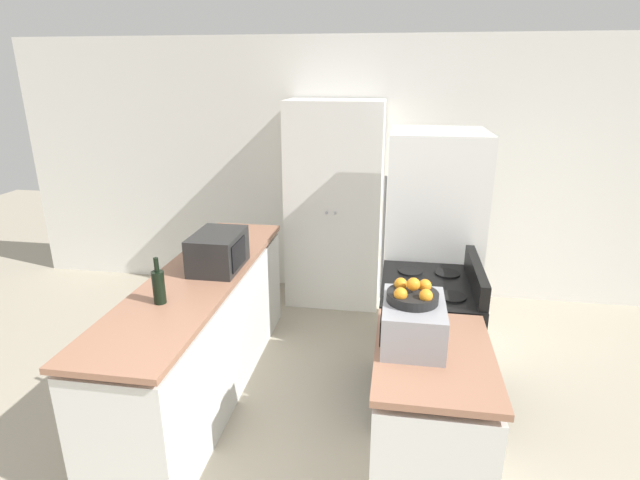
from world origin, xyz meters
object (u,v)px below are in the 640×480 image
object	(u,v)px
wine_bottle	(159,286)
pantry_cabinet	(335,205)
microwave	(218,251)
toaster_oven	(413,323)
stove	(426,343)
refrigerator	(431,244)
fruit_bowl	(413,294)

from	to	relation	value
wine_bottle	pantry_cabinet	bearing A→B (deg)	69.76
microwave	toaster_oven	distance (m)	1.59
stove	microwave	xyz separation A→B (m)	(-1.49, 0.05, 0.58)
refrigerator	microwave	bearing A→B (deg)	-153.31
pantry_cabinet	toaster_oven	world-z (taller)	pantry_cabinet
toaster_oven	fruit_bowl	bearing A→B (deg)	123.17
stove	refrigerator	size ratio (longest dim) A/B	0.59
stove	microwave	world-z (taller)	microwave
pantry_cabinet	fruit_bowl	distance (m)	2.48
pantry_cabinet	microwave	bearing A→B (deg)	-112.17
refrigerator	wine_bottle	distance (m)	2.18
stove	pantry_cabinet	bearing A→B (deg)	118.12
microwave	wine_bottle	distance (m)	0.62
pantry_cabinet	refrigerator	size ratio (longest dim) A/B	1.10
fruit_bowl	pantry_cabinet	bearing A→B (deg)	106.73
pantry_cabinet	stove	world-z (taller)	pantry_cabinet
refrigerator	fruit_bowl	xyz separation A→B (m)	(-0.19, -1.59, 0.27)
stove	fruit_bowl	bearing A→B (deg)	-100.56
wine_bottle	stove	bearing A→B (deg)	18.49
fruit_bowl	toaster_oven	bearing A→B (deg)	-56.83
pantry_cabinet	toaster_oven	distance (m)	2.49
pantry_cabinet	wine_bottle	world-z (taller)	pantry_cabinet
pantry_cabinet	fruit_bowl	bearing A→B (deg)	-73.27
pantry_cabinet	microwave	distance (m)	1.68
toaster_oven	stove	bearing A→B (deg)	80.26
stove	microwave	distance (m)	1.60
refrigerator	microwave	size ratio (longest dim) A/B	3.97
pantry_cabinet	microwave	xyz separation A→B (m)	(-0.63, -1.55, 0.04)
wine_bottle	fruit_bowl	size ratio (longest dim) A/B	1.12
pantry_cabinet	refrigerator	world-z (taller)	pantry_cabinet
stove	fruit_bowl	world-z (taller)	fruit_bowl
toaster_oven	pantry_cabinet	bearing A→B (deg)	106.83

